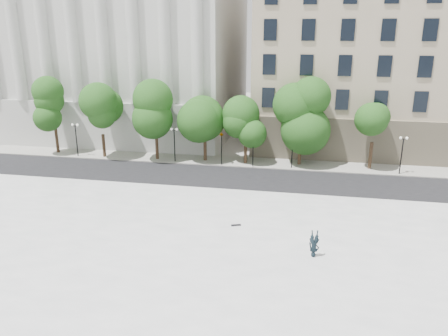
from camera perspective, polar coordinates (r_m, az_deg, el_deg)
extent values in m
plane|color=#ACAAA3|center=(28.18, -7.87, -13.25)|extent=(160.00, 160.00, 0.00)
cube|color=white|center=(30.56, -6.12, -10.08)|extent=(44.00, 22.00, 0.45)
cube|color=black|center=(44.04, -0.59, -1.37)|extent=(60.00, 8.00, 0.02)
cube|color=#A5A298|center=(49.63, 0.74, 0.92)|extent=(60.00, 4.00, 0.12)
cube|color=beige|center=(66.73, -11.97, 15.73)|extent=(30.00, 26.00, 25.00)
cube|color=tan|center=(63.07, 22.03, 12.94)|extent=(36.00, 26.00, 21.00)
cylinder|color=black|center=(47.66, -0.32, 2.32)|extent=(0.10, 0.10, 3.50)
imported|color=black|center=(47.14, -0.33, 4.80)|extent=(0.87, 1.86, 0.73)
cylinder|color=black|center=(47.15, 3.81, 2.11)|extent=(0.10, 0.10, 3.50)
imported|color=black|center=(46.64, 3.86, 4.56)|extent=(0.71, 1.61, 0.64)
imported|color=black|center=(29.13, 11.62, -10.80)|extent=(0.73, 1.84, 0.49)
cube|color=black|center=(32.75, 1.58, -7.46)|extent=(0.75, 0.44, 0.08)
cylinder|color=#382619|center=(56.38, -20.97, 3.32)|extent=(0.36, 0.36, 3.03)
sphere|color=#1E4B15|center=(55.58, -21.44, 7.42)|extent=(3.49, 3.49, 3.49)
cylinder|color=#382619|center=(52.78, -15.42, 2.79)|extent=(0.36, 0.36, 2.77)
sphere|color=#1E4B15|center=(51.98, -15.76, 6.79)|extent=(3.90, 3.90, 3.90)
cylinder|color=#382619|center=(50.58, -8.75, 2.62)|extent=(0.36, 0.36, 2.81)
sphere|color=#1E4B15|center=(49.73, -8.96, 6.86)|extent=(3.88, 3.88, 3.88)
cylinder|color=#382619|center=(49.47, -2.49, 2.44)|extent=(0.36, 0.36, 2.76)
sphere|color=#1E4B15|center=(48.62, -2.54, 6.70)|extent=(4.55, 4.55, 4.55)
cylinder|color=#382619|center=(48.53, 2.82, 1.93)|extent=(0.36, 0.36, 2.43)
sphere|color=#1E4B15|center=(47.73, 2.88, 5.74)|extent=(3.46, 3.46, 3.46)
cylinder|color=#382619|center=(48.58, 9.85, 2.03)|extent=(0.36, 0.36, 2.97)
sphere|color=#1E4B15|center=(47.66, 10.11, 6.70)|extent=(4.46, 4.46, 4.46)
cylinder|color=#382619|center=(48.96, 18.58, 1.49)|extent=(0.36, 0.36, 3.00)
sphere|color=#1E4B15|center=(48.05, 19.06, 6.14)|extent=(3.46, 3.46, 3.46)
cylinder|color=black|center=(53.81, -18.69, 3.31)|extent=(0.12, 0.12, 3.74)
cube|color=black|center=(53.40, -18.89, 5.25)|extent=(0.60, 0.06, 0.06)
sphere|color=white|center=(53.53, -19.18, 5.36)|extent=(0.28, 0.28, 0.28)
sphere|color=white|center=(53.24, -18.62, 5.35)|extent=(0.28, 0.28, 0.28)
cylinder|color=black|center=(49.19, -6.47, 2.83)|extent=(0.12, 0.12, 3.72)
cube|color=black|center=(48.75, -6.55, 4.94)|extent=(0.60, 0.06, 0.06)
sphere|color=white|center=(48.81, -6.89, 5.07)|extent=(0.28, 0.28, 0.28)
sphere|color=white|center=(48.64, -6.21, 5.04)|extent=(0.28, 0.28, 0.28)
cylinder|color=black|center=(47.13, 8.89, 2.07)|extent=(0.12, 0.12, 3.74)
cube|color=black|center=(46.67, 9.00, 4.28)|extent=(0.60, 0.06, 0.06)
sphere|color=white|center=(46.65, 8.64, 4.42)|extent=(0.28, 0.28, 0.28)
sphere|color=white|center=(46.64, 9.38, 4.38)|extent=(0.28, 0.28, 0.28)
cylinder|color=black|center=(48.16, 22.15, 1.34)|extent=(0.12, 0.12, 3.81)
cube|color=black|center=(47.70, 22.41, 3.53)|extent=(0.60, 0.06, 0.06)
sphere|color=white|center=(47.61, 22.07, 3.67)|extent=(0.28, 0.28, 0.28)
sphere|color=white|center=(47.74, 22.78, 3.62)|extent=(0.28, 0.28, 0.28)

